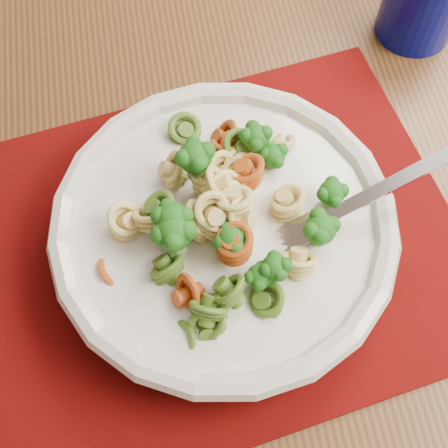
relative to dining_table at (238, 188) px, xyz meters
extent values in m
cube|color=#593819|center=(0.00, 0.00, 0.08)|extent=(1.34, 0.86, 0.04)
cube|color=#540304|center=(-0.04, -0.11, 0.10)|extent=(0.46, 0.38, 0.00)
cylinder|color=beige|center=(-0.03, -0.11, 0.11)|extent=(0.12, 0.12, 0.01)
cylinder|color=beige|center=(-0.03, -0.11, 0.12)|extent=(0.25, 0.25, 0.03)
torus|color=beige|center=(-0.03, -0.11, 0.14)|extent=(0.27, 0.27, 0.02)
camera|label=1|loc=(-0.07, -0.32, 0.57)|focal=50.00mm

